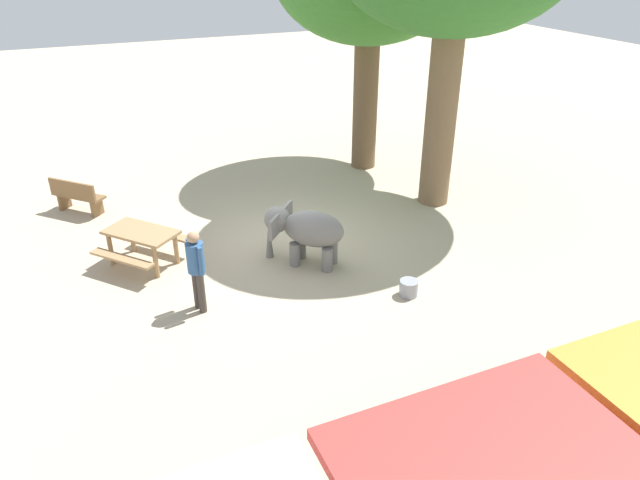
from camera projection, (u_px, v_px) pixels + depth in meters
ground_plane at (291, 243)px, 13.16m from camera, size 60.00×60.00×0.00m
elephant at (305, 230)px, 12.00m from camera, size 1.65×1.62×1.22m
person_handler at (196, 265)px, 10.38m from camera, size 0.32×0.50×1.62m
wooden_bench at (77, 195)px, 14.36m from camera, size 1.25×1.29×0.88m
picnic_table_near at (142, 239)px, 12.04m from camera, size 2.10×2.10×0.78m
feed_bucket at (409, 288)px, 11.17m from camera, size 0.36×0.36×0.32m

